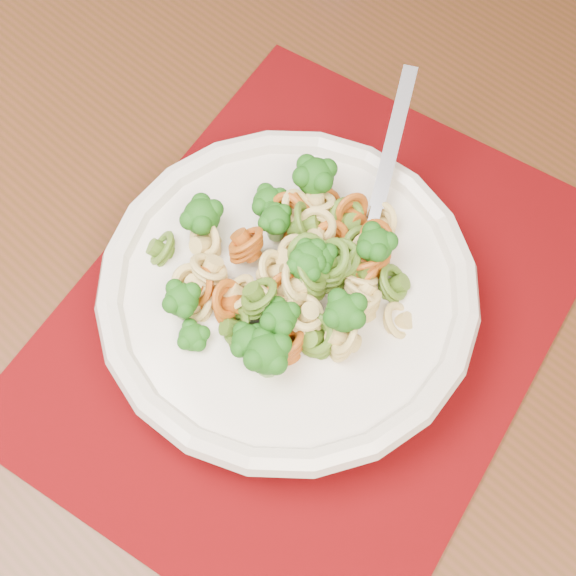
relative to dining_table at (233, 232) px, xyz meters
name	(u,v)px	position (x,y,z in m)	size (l,w,h in m)	color
dining_table	(233,232)	(0.00, 0.00, 0.00)	(1.80, 1.50, 0.70)	#4A2514
placemat	(310,314)	(0.01, -0.14, 0.08)	(0.42, 0.33, 0.00)	#5A0308
pasta_bowl	(288,294)	(0.00, -0.13, 0.12)	(0.27, 0.27, 0.05)	silver
pasta_broccoli_heap	(288,284)	(0.00, -0.13, 0.13)	(0.23, 0.23, 0.06)	#E3C670
fork	(369,240)	(0.06, -0.12, 0.13)	(0.19, 0.02, 0.01)	silver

